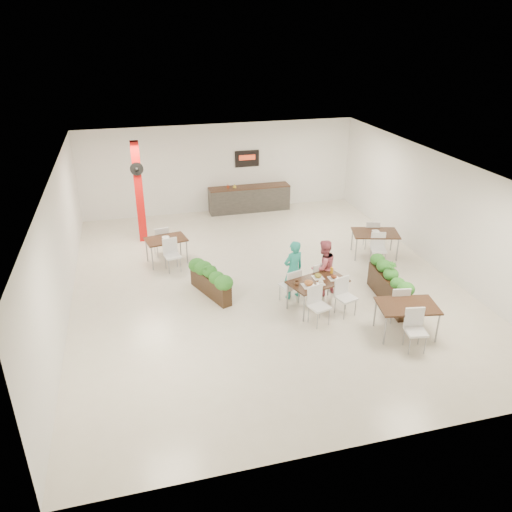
{
  "coord_description": "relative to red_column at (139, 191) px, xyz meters",
  "views": [
    {
      "loc": [
        -3.27,
        -11.53,
        6.36
      ],
      "look_at": [
        -0.39,
        -0.61,
        1.1
      ],
      "focal_mm": 35.0,
      "sensor_mm": 36.0,
      "label": 1
    }
  ],
  "objects": [
    {
      "name": "diner_man",
      "position": [
        3.48,
        -4.78,
        -0.86
      ],
      "size": [
        0.65,
        0.52,
        1.56
      ],
      "primitive_type": "imported",
      "rotation": [
        0.0,
        0.0,
        3.43
      ],
      "color": "teal",
      "rests_on": "ground"
    },
    {
      "name": "diner_woman",
      "position": [
        4.28,
        -4.78,
        -0.9
      ],
      "size": [
        0.85,
        0.75,
        1.49
      ],
      "primitive_type": "imported",
      "rotation": [
        0.0,
        0.0,
        3.43
      ],
      "color": "#CF5C6F",
      "rests_on": "ground"
    },
    {
      "name": "main_table",
      "position": [
        3.87,
        -5.43,
        -1.01
      ],
      "size": [
        1.63,
        1.9,
        0.92
      ],
      "rotation": [
        0.0,
        0.0,
        0.29
      ],
      "color": "black",
      "rests_on": "ground"
    },
    {
      "name": "planter_left",
      "position": [
        1.47,
        -4.11,
        -1.16
      ],
      "size": [
        0.87,
        1.62,
        0.88
      ],
      "rotation": [
        0.0,
        0.0,
        1.94
      ],
      "color": "black",
      "rests_on": "ground"
    },
    {
      "name": "red_column",
      "position": [
        0.0,
        0.0,
        0.0
      ],
      "size": [
        0.4,
        0.41,
        3.2
      ],
      "color": "red",
      "rests_on": "ground"
    },
    {
      "name": "side_table_c",
      "position": [
        5.38,
        -7.0,
        -1.01
      ],
      "size": [
        1.42,
        1.67,
        0.92
      ],
      "rotation": [
        0.0,
        0.0,
        -0.18
      ],
      "color": "black",
      "rests_on": "ground"
    },
    {
      "name": "planter_right",
      "position": [
        5.73,
        -5.59,
        -1.13
      ],
      "size": [
        0.54,
        2.06,
        1.08
      ],
      "rotation": [
        0.0,
        0.0,
        1.49
      ],
      "color": "black",
      "rests_on": "ground"
    },
    {
      "name": "side_table_b",
      "position": [
        6.65,
        -2.98,
        -1.0
      ],
      "size": [
        1.52,
        1.67,
        0.92
      ],
      "rotation": [
        0.0,
        0.0,
        -0.28
      ],
      "color": "black",
      "rests_on": "ground"
    },
    {
      "name": "side_table_a",
      "position": [
        0.58,
        -1.87,
        -1.02
      ],
      "size": [
        1.26,
        1.67,
        0.92
      ],
      "rotation": [
        0.0,
        0.0,
        0.18
      ],
      "color": "black",
      "rests_on": "ground"
    },
    {
      "name": "service_counter",
      "position": [
        4.0,
        1.86,
        -1.15
      ],
      "size": [
        3.0,
        0.64,
        2.2
      ],
      "color": "#2B2826",
      "rests_on": "ground"
    },
    {
      "name": "ground",
      "position": [
        3.0,
        -3.79,
        -1.64
      ],
      "size": [
        12.0,
        12.0,
        0.0
      ],
      "primitive_type": "plane",
      "color": "beige",
      "rests_on": "ground"
    },
    {
      "name": "room_shell",
      "position": [
        3.0,
        -3.79,
        0.36
      ],
      "size": [
        10.1,
        12.1,
        3.22
      ],
      "color": "white",
      "rests_on": "ground"
    }
  ]
}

